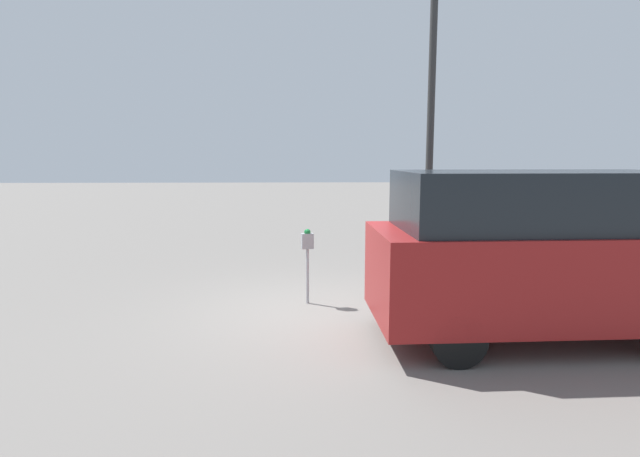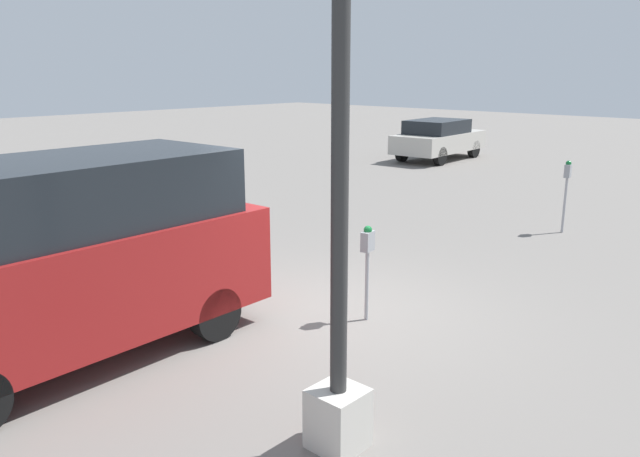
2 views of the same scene
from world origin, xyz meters
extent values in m
plane|color=slate|center=(0.00, 0.00, 0.00)|extent=(80.00, 80.00, 0.00)
cylinder|color=#9E9EA3|center=(-0.14, 0.43, 0.48)|extent=(0.05, 0.05, 0.95)
cube|color=gray|center=(-0.14, 0.43, 1.08)|extent=(0.22, 0.14, 0.26)
sphere|color=#14662D|center=(-0.14, 0.43, 1.23)|extent=(0.11, 0.11, 0.11)
cube|color=beige|center=(2.30, 2.04, 0.28)|extent=(0.44, 0.44, 0.55)
cylinder|color=#2D2D2D|center=(2.30, 2.04, 3.07)|extent=(0.14, 0.14, 5.04)
cube|color=maroon|center=(3.02, -1.35, 0.93)|extent=(4.59, 2.00, 1.20)
cube|color=black|center=(2.91, -1.36, 1.92)|extent=(3.68, 1.83, 0.77)
cylinder|color=black|center=(4.40, -0.49, 0.33)|extent=(0.67, 0.24, 0.67)
cylinder|color=black|center=(1.59, -0.57, 0.33)|extent=(0.67, 0.24, 0.67)
cylinder|color=black|center=(1.64, -2.22, 0.33)|extent=(0.67, 0.24, 0.67)
camera|label=1|loc=(-0.19, -7.84, 2.50)|focal=28.00mm
camera|label=2|loc=(5.98, 5.21, 3.23)|focal=35.00mm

